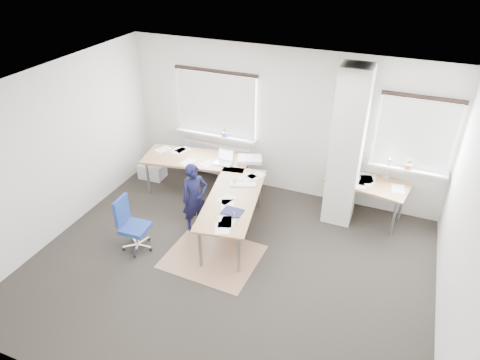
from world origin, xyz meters
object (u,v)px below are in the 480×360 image
at_px(desk_main, 216,178).
at_px(desk_side, 367,183).
at_px(person, 195,198).
at_px(task_chair, 135,235).

xyz_separation_m(desk_main, desk_side, (2.50, 0.84, -0.01)).
distance_m(desk_main, person, 0.64).
xyz_separation_m(desk_side, person, (-2.60, -1.47, -0.06)).
bearing_deg(person, desk_side, -18.89).
relative_size(desk_side, task_chair, 1.61).
distance_m(desk_main, desk_side, 2.64).
bearing_deg(task_chair, desk_side, 32.17).
bearing_deg(desk_main, person, -109.07).
distance_m(desk_side, task_chair, 4.04).
distance_m(task_chair, person, 1.14).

